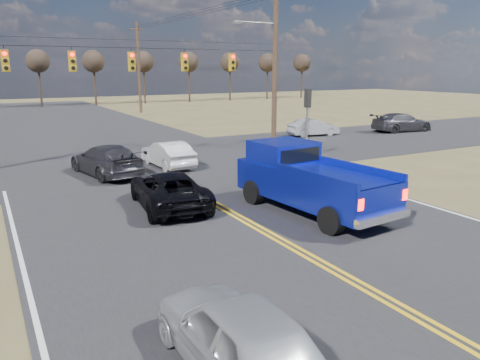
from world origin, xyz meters
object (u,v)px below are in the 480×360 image
black_suv (169,190)px  cross_car_east_far (402,122)px  dgrey_car_queue (106,160)px  cross_car_east_near (313,127)px  pickup_truck (308,180)px  white_car_queue (168,154)px  silver_suv (239,336)px

black_suv → cross_car_east_far: (23.87, 10.89, 0.08)m
dgrey_car_queue → black_suv: bearing=86.3°
cross_car_east_near → cross_car_east_far: bearing=-93.5°
pickup_truck → dgrey_car_queue: (-4.85, 9.27, -0.40)m
black_suv → cross_car_east_near: size_ratio=1.23×
black_suv → cross_car_east_near: (16.12, 12.36, -0.02)m
pickup_truck → white_car_queue: (-1.64, 9.67, -0.46)m
silver_suv → cross_car_east_far: (26.28, 20.55, 0.03)m
silver_suv → cross_car_east_far: 33.36m
white_car_queue → dgrey_car_queue: dgrey_car_queue is taller
white_car_queue → cross_car_east_near: 14.68m
pickup_truck → black_suv: 5.04m
dgrey_car_queue → cross_car_east_near: dgrey_car_queue is taller
white_car_queue → dgrey_car_queue: bearing=4.1°
silver_suv → cross_car_east_near: (18.53, 22.02, -0.07)m
black_suv → cross_car_east_near: 20.32m
black_suv → dgrey_car_queue: (-0.70, 6.45, 0.07)m
pickup_truck → cross_car_east_far: pickup_truck is taller
pickup_truck → dgrey_car_queue: 10.47m
silver_suv → cross_car_east_far: cross_car_east_far is taller
black_suv → cross_car_east_far: size_ratio=0.93×
white_car_queue → cross_car_east_near: white_car_queue is taller
silver_suv → dgrey_car_queue: 16.20m
white_car_queue → black_suv: bearing=67.0°
black_suv → white_car_queue: bearing=-103.7°
white_car_queue → cross_car_east_far: size_ratio=0.80×
pickup_truck → white_car_queue: 9.81m
pickup_truck → silver_suv: 9.49m
silver_suv → white_car_queue: size_ratio=1.02×
pickup_truck → cross_car_east_far: 24.02m
white_car_queue → cross_car_east_far: 21.73m
white_car_queue → dgrey_car_queue: size_ratio=0.81×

